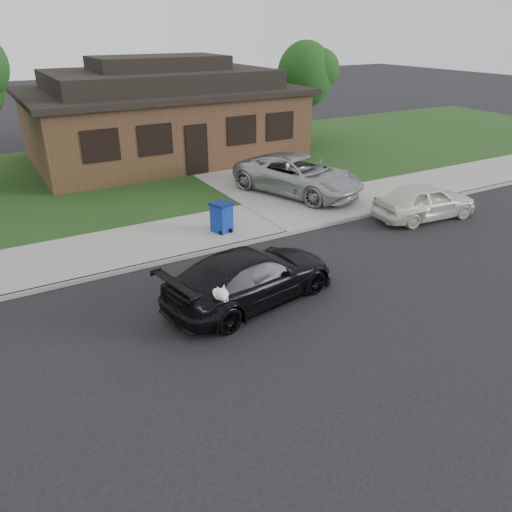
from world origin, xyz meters
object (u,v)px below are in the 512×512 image
white_compact (425,201)px  recycling_bin (222,217)px  sedan (251,277)px  minivan (298,175)px

white_compact → recycling_bin: white_compact is taller
sedan → white_compact: 8.17m
minivan → white_compact: 4.80m
sedan → recycling_bin: size_ratio=4.98×
white_compact → recycling_bin: 6.99m
sedan → white_compact: bearing=-87.0°
minivan → white_compact: minivan is taller
sedan → recycling_bin: 4.30m
sedan → minivan: 8.28m
minivan → white_compact: (2.38, -4.17, -0.23)m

